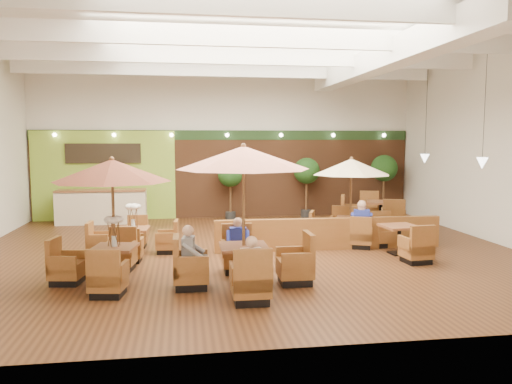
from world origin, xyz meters
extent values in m
plane|color=#381E0F|center=(0.00, 0.00, 0.00)|extent=(14.00, 14.00, 0.00)
cube|color=silver|center=(0.00, 6.00, 2.75)|extent=(14.00, 0.04, 5.50)
cube|color=silver|center=(0.00, -6.00, 2.75)|extent=(14.00, 0.04, 5.50)
cube|color=silver|center=(7.00, 0.00, 2.75)|extent=(0.04, 12.00, 5.50)
cube|color=white|center=(0.00, 0.00, 5.50)|extent=(14.00, 12.00, 0.04)
cube|color=brown|center=(0.00, 5.94, 1.60)|extent=(13.90, 0.10, 3.20)
cube|color=#1E3819|center=(0.00, 5.93, 3.05)|extent=(13.90, 0.12, 0.35)
cube|color=#89B033|center=(-4.40, 5.88, 1.60)|extent=(5.00, 0.08, 3.20)
cube|color=black|center=(-4.40, 5.80, 2.40)|extent=(2.60, 0.08, 0.70)
cube|color=white|center=(3.50, 0.00, 4.95)|extent=(0.60, 11.00, 0.60)
cube|color=white|center=(0.00, -4.00, 5.15)|extent=(13.60, 0.12, 0.45)
cube|color=white|center=(0.00, -1.30, 5.15)|extent=(13.60, 0.12, 0.45)
cube|color=white|center=(0.00, 1.30, 5.15)|extent=(13.60, 0.12, 0.45)
cube|color=white|center=(0.00, 4.00, 5.15)|extent=(13.60, 0.12, 0.45)
cylinder|color=black|center=(5.80, -1.00, 3.90)|extent=(0.01, 0.01, 3.20)
cone|color=white|center=(5.80, -1.00, 2.30)|extent=(0.28, 0.28, 0.28)
cylinder|color=black|center=(5.80, 2.00, 3.90)|extent=(0.01, 0.01, 3.20)
cone|color=white|center=(5.80, 2.00, 2.30)|extent=(0.28, 0.28, 0.28)
sphere|color=#FFEAC6|center=(-6.00, 5.70, 3.05)|extent=(0.14, 0.14, 0.14)
sphere|color=#FFEAC6|center=(-4.00, 5.70, 3.05)|extent=(0.14, 0.14, 0.14)
sphere|color=#FFEAC6|center=(-2.00, 5.70, 3.05)|extent=(0.14, 0.14, 0.14)
sphere|color=#FFEAC6|center=(0.00, 5.70, 3.05)|extent=(0.14, 0.14, 0.14)
sphere|color=#FFEAC6|center=(2.00, 5.70, 3.05)|extent=(0.14, 0.14, 0.14)
sphere|color=#FFEAC6|center=(4.00, 5.70, 3.05)|extent=(0.14, 0.14, 0.14)
sphere|color=#FFEAC6|center=(6.00, 5.70, 3.05)|extent=(0.14, 0.14, 0.14)
cube|color=beige|center=(-4.40, 5.10, 0.55)|extent=(3.00, 0.70, 1.10)
cube|color=brown|center=(-4.40, 5.10, 1.15)|extent=(3.00, 0.75, 0.06)
cube|color=brown|center=(2.17, -0.01, 0.42)|extent=(6.05, 0.24, 0.84)
cube|color=brown|center=(-3.01, -2.30, 0.71)|extent=(0.96, 0.96, 0.06)
cylinder|color=black|center=(-3.01, -2.30, 0.36)|extent=(0.10, 0.10, 0.65)
cube|color=black|center=(-3.01, -2.30, 0.02)|extent=(0.51, 0.51, 0.04)
cube|color=brown|center=(-3.01, -3.23, 0.29)|extent=(0.70, 0.70, 0.31)
cube|color=brown|center=(-2.97, -3.48, 0.59)|extent=(0.62, 0.19, 0.69)
cube|color=brown|center=(-3.29, -3.18, 0.49)|extent=(0.16, 0.55, 0.27)
cube|color=brown|center=(-2.73, -3.28, 0.49)|extent=(0.16, 0.55, 0.27)
cube|color=black|center=(-3.01, -3.23, 0.07)|extent=(0.62, 0.62, 0.14)
cube|color=brown|center=(-3.01, -1.37, 0.29)|extent=(0.70, 0.70, 0.31)
cube|color=brown|center=(-3.05, -1.11, 0.59)|extent=(0.62, 0.19, 0.69)
cube|color=brown|center=(-2.73, -1.41, 0.49)|extent=(0.16, 0.55, 0.27)
cube|color=brown|center=(-3.29, -1.32, 0.49)|extent=(0.16, 0.55, 0.27)
cube|color=black|center=(-3.01, -1.37, 0.07)|extent=(0.62, 0.62, 0.14)
cube|color=brown|center=(-3.94, -2.30, 0.29)|extent=(0.70, 0.70, 0.31)
cube|color=brown|center=(-3.69, -2.26, 0.59)|extent=(0.19, 0.62, 0.69)
cube|color=brown|center=(-3.89, -2.02, 0.49)|extent=(0.55, 0.16, 0.27)
cube|color=brown|center=(-3.99, -2.58, 0.49)|extent=(0.55, 0.16, 0.27)
cube|color=black|center=(-3.94, -2.30, 0.07)|extent=(0.62, 0.62, 0.14)
cylinder|color=brown|center=(-3.01, -2.30, 1.23)|extent=(0.06, 0.06, 2.45)
cone|color=#552719|center=(-3.01, -2.30, 2.27)|extent=(2.35, 2.35, 0.45)
sphere|color=brown|center=(-3.01, -2.30, 2.50)|extent=(0.10, 0.10, 0.10)
cylinder|color=silver|center=(-3.01, -2.30, 0.85)|extent=(0.10, 0.10, 0.22)
cube|color=brown|center=(-0.45, -2.95, 0.78)|extent=(0.93, 0.93, 0.07)
cylinder|color=black|center=(-0.45, -2.95, 0.40)|extent=(0.11, 0.11, 0.72)
cube|color=black|center=(-0.45, -2.95, 0.02)|extent=(0.49, 0.49, 0.04)
cube|color=brown|center=(-0.45, -3.98, 0.33)|extent=(0.68, 0.68, 0.35)
cube|color=brown|center=(-0.45, -4.26, 0.65)|extent=(0.67, 0.11, 0.76)
cube|color=brown|center=(-0.77, -3.98, 0.54)|extent=(0.09, 0.60, 0.30)
cube|color=brown|center=(-0.13, -3.98, 0.54)|extent=(0.09, 0.60, 0.30)
cube|color=black|center=(-0.45, -3.98, 0.08)|extent=(0.60, 0.60, 0.15)
cube|color=brown|center=(-0.45, -1.92, 0.33)|extent=(0.68, 0.68, 0.35)
cube|color=brown|center=(-0.45, -1.63, 0.65)|extent=(0.67, 0.11, 0.76)
cube|color=brown|center=(-0.13, -1.92, 0.54)|extent=(0.09, 0.60, 0.30)
cube|color=brown|center=(-0.77, -1.91, 0.54)|extent=(0.09, 0.60, 0.30)
cube|color=black|center=(-0.45, -1.92, 0.08)|extent=(0.60, 0.60, 0.15)
cube|color=brown|center=(-1.48, -2.95, 0.33)|extent=(0.68, 0.68, 0.35)
cube|color=brown|center=(-1.20, -2.95, 0.65)|extent=(0.11, 0.67, 0.76)
cube|color=brown|center=(-1.48, -2.63, 0.54)|extent=(0.60, 0.09, 0.30)
cube|color=brown|center=(-1.49, -3.27, 0.54)|extent=(0.60, 0.09, 0.30)
cube|color=black|center=(-1.48, -2.95, 0.08)|extent=(0.60, 0.60, 0.15)
cube|color=brown|center=(0.58, -2.95, 0.33)|extent=(0.68, 0.68, 0.35)
cube|color=brown|center=(0.30, -2.95, 0.65)|extent=(0.11, 0.67, 0.76)
cube|color=brown|center=(0.58, -3.27, 0.54)|extent=(0.60, 0.09, 0.30)
cube|color=brown|center=(0.59, -2.63, 0.54)|extent=(0.60, 0.09, 0.30)
cube|color=black|center=(0.58, -2.95, 0.08)|extent=(0.60, 0.60, 0.15)
cylinder|color=brown|center=(-0.45, -2.95, 1.36)|extent=(0.06, 0.06, 2.72)
cone|color=#C4755E|center=(-0.45, -2.95, 2.54)|extent=(2.61, 2.61, 0.45)
sphere|color=brown|center=(-0.45, -2.95, 2.77)|extent=(0.10, 0.10, 0.10)
cube|color=brown|center=(3.07, 0.92, 0.66)|extent=(1.02, 1.02, 0.06)
cylinder|color=black|center=(3.07, 0.92, 0.34)|extent=(0.09, 0.09, 0.61)
cube|color=black|center=(3.07, 0.92, 0.02)|extent=(0.54, 0.54, 0.04)
cube|color=brown|center=(3.07, 0.04, 0.28)|extent=(0.75, 0.75, 0.30)
cube|color=brown|center=(3.16, -0.18, 0.55)|extent=(0.56, 0.30, 0.65)
cube|color=brown|center=(2.82, 0.15, 0.46)|extent=(0.26, 0.50, 0.26)
cube|color=brown|center=(3.32, -0.06, 0.46)|extent=(0.26, 0.50, 0.26)
cube|color=black|center=(3.07, 0.04, 0.06)|extent=(0.66, 0.66, 0.13)
cube|color=brown|center=(3.07, 1.80, 0.28)|extent=(0.75, 0.75, 0.30)
cube|color=brown|center=(2.98, 2.02, 0.55)|extent=(0.56, 0.30, 0.65)
cube|color=brown|center=(3.32, 1.70, 0.46)|extent=(0.26, 0.50, 0.26)
cube|color=brown|center=(2.82, 1.90, 0.46)|extent=(0.26, 0.50, 0.26)
cube|color=black|center=(3.07, 1.80, 0.06)|extent=(0.66, 0.66, 0.13)
cube|color=brown|center=(2.19, 0.92, 0.28)|extent=(0.75, 0.75, 0.30)
cube|color=brown|center=(2.41, 1.01, 0.55)|extent=(0.30, 0.56, 0.65)
cube|color=brown|center=(2.29, 1.17, 0.46)|extent=(0.50, 0.26, 0.26)
cube|color=brown|center=(2.09, 0.67, 0.46)|extent=(0.50, 0.26, 0.26)
cube|color=black|center=(2.19, 0.92, 0.06)|extent=(0.66, 0.66, 0.13)
cylinder|color=brown|center=(3.07, 0.92, 1.15)|extent=(0.06, 0.06, 2.31)
cone|color=beige|center=(3.07, 0.92, 2.13)|extent=(2.22, 2.22, 0.45)
sphere|color=brown|center=(3.07, 0.92, 2.36)|extent=(0.10, 0.10, 0.10)
cube|color=brown|center=(-2.87, 0.20, 0.64)|extent=(0.80, 0.80, 0.05)
cylinder|color=black|center=(-2.87, 0.20, 0.33)|extent=(0.09, 0.09, 0.58)
cube|color=black|center=(-2.87, 0.20, 0.02)|extent=(0.42, 0.42, 0.04)
cube|color=brown|center=(-2.87, -0.64, 0.27)|extent=(0.58, 0.58, 0.28)
cube|color=brown|center=(-2.86, -0.87, 0.53)|extent=(0.55, 0.13, 0.62)
cube|color=brown|center=(-3.13, -0.62, 0.44)|extent=(0.10, 0.49, 0.25)
cube|color=brown|center=(-2.62, -0.66, 0.44)|extent=(0.10, 0.49, 0.25)
cube|color=black|center=(-2.87, -0.64, 0.06)|extent=(0.52, 0.52, 0.12)
cube|color=brown|center=(-2.87, 1.04, 0.27)|extent=(0.58, 0.58, 0.28)
cube|color=brown|center=(-2.89, 1.27, 0.53)|extent=(0.55, 0.13, 0.62)
cube|color=brown|center=(-2.62, 1.02, 0.44)|extent=(0.10, 0.49, 0.25)
cube|color=brown|center=(-3.13, 1.06, 0.44)|extent=(0.10, 0.49, 0.25)
cube|color=black|center=(-2.87, 1.04, 0.06)|extent=(0.52, 0.52, 0.12)
cube|color=brown|center=(-3.71, 0.20, 0.27)|extent=(0.58, 0.58, 0.28)
cube|color=brown|center=(-3.48, 0.22, 0.53)|extent=(0.13, 0.55, 0.62)
cube|color=brown|center=(-3.70, 0.46, 0.44)|extent=(0.49, 0.10, 0.25)
cube|color=brown|center=(-3.73, -0.05, 0.44)|extent=(0.49, 0.10, 0.25)
cube|color=black|center=(-3.71, 0.20, 0.06)|extent=(0.52, 0.52, 0.12)
cube|color=brown|center=(-2.03, 0.20, 0.27)|extent=(0.58, 0.58, 0.28)
cube|color=brown|center=(-2.26, 0.19, 0.53)|extent=(0.13, 0.55, 0.62)
cube|color=brown|center=(-2.05, -0.05, 0.44)|extent=(0.49, 0.10, 0.25)
cube|color=brown|center=(-2.02, 0.46, 0.44)|extent=(0.49, 0.10, 0.25)
cube|color=black|center=(-2.03, 0.20, 0.06)|extent=(0.52, 0.52, 0.12)
cylinder|color=silver|center=(-2.87, 0.20, 0.77)|extent=(0.10, 0.10, 0.22)
cube|color=brown|center=(3.77, -0.78, 0.71)|extent=(0.91, 0.91, 0.06)
cylinder|color=black|center=(3.77, -0.78, 0.36)|extent=(0.10, 0.10, 0.65)
cube|color=black|center=(3.77, -0.78, 0.02)|extent=(0.48, 0.48, 0.04)
cube|color=brown|center=(3.77, -1.71, 0.30)|extent=(0.66, 0.66, 0.31)
cube|color=brown|center=(3.75, -1.97, 0.59)|extent=(0.62, 0.15, 0.69)
cube|color=brown|center=(3.49, -1.74, 0.49)|extent=(0.13, 0.55, 0.28)
cube|color=brown|center=(4.05, -1.69, 0.49)|extent=(0.13, 0.55, 0.28)
cube|color=black|center=(3.77, -1.71, 0.07)|extent=(0.59, 0.59, 0.14)
cube|color=brown|center=(3.77, 0.16, 0.30)|extent=(0.66, 0.66, 0.31)
cube|color=brown|center=(3.79, 0.41, 0.59)|extent=(0.62, 0.15, 0.69)
cube|color=brown|center=(4.05, 0.18, 0.49)|extent=(0.13, 0.55, 0.28)
cube|color=brown|center=(3.49, 0.13, 0.49)|extent=(0.13, 0.55, 0.28)
cube|color=black|center=(3.77, 0.16, 0.07)|extent=(0.59, 0.59, 0.14)
cube|color=brown|center=(4.99, 3.39, 0.78)|extent=(1.18, 1.18, 0.07)
cylinder|color=black|center=(4.99, 3.39, 0.40)|extent=(0.11, 0.11, 0.72)
cube|color=black|center=(4.99, 3.39, 0.02)|extent=(0.63, 0.63, 0.04)
cube|color=brown|center=(4.99, 2.36, 0.33)|extent=(0.86, 0.86, 0.35)
cube|color=brown|center=(5.08, 2.09, 0.65)|extent=(0.67, 0.33, 0.76)
cube|color=brown|center=(4.69, 2.47, 0.54)|extent=(0.28, 0.59, 0.30)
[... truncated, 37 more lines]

